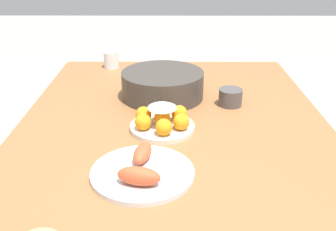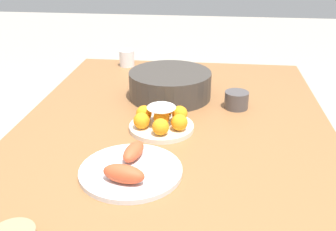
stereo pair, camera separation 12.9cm
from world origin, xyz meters
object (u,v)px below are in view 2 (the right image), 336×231
Objects in this scene: serving_bowl at (170,84)px; cup_far at (127,58)px; cup_near at (236,100)px; cake_plate at (162,120)px; seafood_platter at (130,169)px; dining_table at (174,146)px.

cup_far is (0.38, 0.25, -0.02)m from serving_bowl.
cup_near is 0.68m from cup_far.
cup_far is (0.45, 0.51, 0.01)m from cup_near.
cake_plate is 0.71m from cup_far.
cup_far is at bearing 21.16° from cake_plate.
seafood_platter is (-0.56, 0.05, -0.04)m from serving_bowl.
serving_bowl is 0.56m from seafood_platter.
seafood_platter is at bearing 169.73° from cake_plate.
serving_bowl reaches higher than cake_plate.
seafood_platter is 0.96m from cup_far.
cake_plate is 0.77× the size of seafood_platter.
dining_table is 0.69m from cup_far.
dining_table is 0.35m from seafood_platter.
seafood_platter is (-0.27, 0.05, -0.02)m from cake_plate.
dining_table is 5.11× the size of seafood_platter.
serving_bowl is at bearing 9.74° from dining_table.
cup_far reaches higher than dining_table.
cake_plate reaches higher than cup_near.
cup_far is at bearing 33.87° from serving_bowl.
cake_plate is at bearing 129.39° from cup_near.
cake_plate is 2.43× the size of cup_near.
cake_plate is 0.67× the size of serving_bowl.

